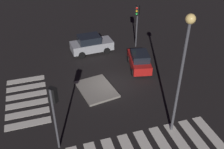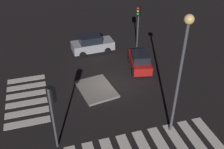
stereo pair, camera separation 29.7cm
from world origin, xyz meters
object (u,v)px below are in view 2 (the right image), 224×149
at_px(car_red, 140,61).
at_px(traffic_light_west, 138,17).
at_px(street_lamp, 182,60).
at_px(car_silver, 92,44).
at_px(traffic_light_east, 52,103).
at_px(traffic_island, 96,89).

relative_size(car_red, traffic_light_west, 0.89).
bearing_deg(street_lamp, traffic_light_west, 169.54).
bearing_deg(car_silver, traffic_light_east, -115.63).
bearing_deg(traffic_light_west, traffic_island, -6.02).
relative_size(traffic_island, traffic_light_east, 0.86).
relative_size(traffic_island, car_silver, 0.88).
distance_m(traffic_island, traffic_light_west, 9.47).
bearing_deg(traffic_light_west, traffic_light_east, -3.02).
bearing_deg(car_red, traffic_island, 126.72).
xyz_separation_m(car_silver, street_lamp, (12.66, 2.59, 4.64)).
bearing_deg(car_red, traffic_light_west, -5.87).
distance_m(car_red, traffic_light_west, 5.16).
relative_size(traffic_island, car_red, 0.96).
height_order(traffic_island, car_silver, car_silver).
relative_size(car_silver, traffic_light_west, 0.97).
bearing_deg(car_red, street_lamp, -175.17).
distance_m(car_red, traffic_light_east, 11.48).
bearing_deg(car_red, car_silver, 50.04).
height_order(car_silver, car_red, car_silver).
distance_m(car_silver, traffic_light_west, 5.51).
xyz_separation_m(car_silver, traffic_light_west, (0.25, 4.88, 2.55)).
xyz_separation_m(car_red, traffic_light_west, (-4.23, 1.33, 2.65)).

